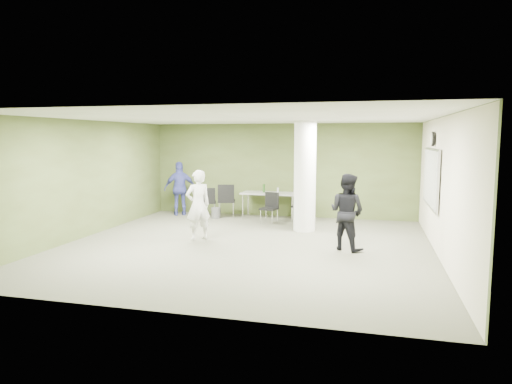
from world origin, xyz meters
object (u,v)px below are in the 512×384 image
(man_blue, at_px, (180,189))
(folding_table, at_px, (269,194))
(man_black, at_px, (347,212))
(chair_back_left, at_px, (208,200))
(woman_white, at_px, (198,205))

(man_blue, bearing_deg, folding_table, 154.89)
(man_black, bearing_deg, folding_table, -25.04)
(man_black, bearing_deg, chair_back_left, -7.61)
(chair_back_left, bearing_deg, folding_table, 168.26)
(man_blue, bearing_deg, man_black, 121.72)
(man_blue, bearing_deg, chair_back_left, 148.72)
(folding_table, height_order, man_black, man_black)
(chair_back_left, relative_size, man_blue, 0.54)
(folding_table, distance_m, woman_white, 3.29)
(woman_white, relative_size, man_blue, 0.99)
(folding_table, relative_size, man_black, 1.00)
(folding_table, xyz_separation_m, chair_back_left, (-1.84, -0.16, -0.20))
(man_black, distance_m, man_blue, 6.09)
(man_black, bearing_deg, woman_white, 26.40)
(man_black, relative_size, man_blue, 0.99)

